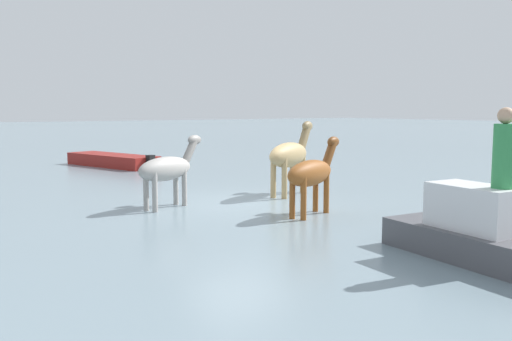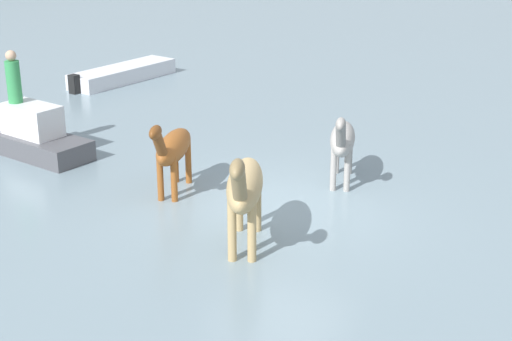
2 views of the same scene
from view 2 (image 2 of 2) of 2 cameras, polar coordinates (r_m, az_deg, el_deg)
ground_plane at (r=14.75m, az=2.01°, el=-2.70°), size 185.24×185.24×0.00m
horse_dark_mare at (r=15.70m, az=6.40°, el=2.24°), size 2.12×1.13×1.68m
horse_mid_herd at (r=15.19m, az=-6.17°, el=1.64°), size 2.15×1.08×1.69m
horse_lead at (r=12.71m, az=-0.86°, el=-1.24°), size 2.44×1.51×1.98m
boat_skiff_near at (r=18.56m, az=-16.81°, el=2.29°), size 1.43×4.10×1.32m
boat_dinghy_port at (r=24.75m, az=-9.85°, el=6.87°), size 3.98×1.41×0.71m
person_boatman_standing at (r=18.18m, az=-17.48°, el=6.49°), size 0.32×0.32×1.19m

